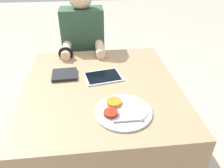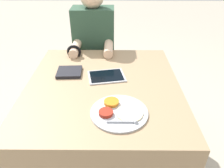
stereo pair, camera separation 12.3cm
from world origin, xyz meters
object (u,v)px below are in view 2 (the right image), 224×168
(red_notebook, at_px, (69,72))
(tablet_device, at_px, (106,76))
(thali_tray, at_px, (118,112))
(person_diner, at_px, (95,59))

(red_notebook, height_order, tablet_device, red_notebook)
(thali_tray, height_order, person_diner, person_diner)
(thali_tray, xyz_separation_m, person_diner, (-0.20, 0.94, -0.16))
(tablet_device, relative_size, person_diner, 0.22)
(thali_tray, relative_size, red_notebook, 1.77)
(tablet_device, height_order, person_diner, person_diner)
(red_notebook, relative_size, person_diner, 0.14)
(person_diner, bearing_deg, tablet_device, -77.81)
(thali_tray, height_order, tablet_device, thali_tray)
(thali_tray, xyz_separation_m, tablet_device, (-0.07, 0.36, -0.00))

